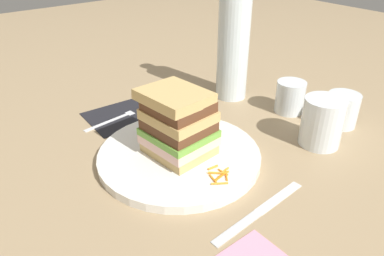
{
  "coord_description": "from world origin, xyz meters",
  "views": [
    {
      "loc": [
        0.45,
        -0.33,
        0.39
      ],
      "look_at": [
        -0.01,
        0.04,
        0.06
      ],
      "focal_mm": 34.38,
      "sensor_mm": 36.0,
      "label": 1
    }
  ],
  "objects_px": {
    "juice_glass": "(322,125)",
    "empty_tumbler_0": "(342,110)",
    "main_plate": "(179,155)",
    "empty_tumbler_1": "(290,97)",
    "knife": "(258,213)",
    "napkin_dark": "(127,114)",
    "fork": "(119,116)",
    "sandwich": "(178,123)",
    "water_bottle": "(234,39)"
  },
  "relations": [
    {
      "from": "fork",
      "to": "empty_tumbler_1",
      "type": "bearing_deg",
      "value": 56.77
    },
    {
      "from": "main_plate",
      "to": "fork",
      "type": "distance_m",
      "value": 0.21
    },
    {
      "from": "water_bottle",
      "to": "empty_tumbler_0",
      "type": "relative_size",
      "value": 4.41
    },
    {
      "from": "main_plate",
      "to": "empty_tumbler_1",
      "type": "height_order",
      "value": "empty_tumbler_1"
    },
    {
      "from": "juice_glass",
      "to": "empty_tumbler_0",
      "type": "xyz_separation_m",
      "value": [
        -0.02,
        0.1,
        -0.01
      ]
    },
    {
      "from": "napkin_dark",
      "to": "sandwich",
      "type": "bearing_deg",
      "value": -3.37
    },
    {
      "from": "juice_glass",
      "to": "empty_tumbler_0",
      "type": "relative_size",
      "value": 1.35
    },
    {
      "from": "sandwich",
      "to": "empty_tumbler_0",
      "type": "distance_m",
      "value": 0.37
    },
    {
      "from": "main_plate",
      "to": "juice_glass",
      "type": "relative_size",
      "value": 3.1
    },
    {
      "from": "water_bottle",
      "to": "main_plate",
      "type": "bearing_deg",
      "value": -61.5
    },
    {
      "from": "fork",
      "to": "knife",
      "type": "relative_size",
      "value": 0.83
    },
    {
      "from": "main_plate",
      "to": "fork",
      "type": "height_order",
      "value": "main_plate"
    },
    {
      "from": "napkin_dark",
      "to": "fork",
      "type": "relative_size",
      "value": 1.05
    },
    {
      "from": "main_plate",
      "to": "napkin_dark",
      "type": "height_order",
      "value": "main_plate"
    },
    {
      "from": "sandwich",
      "to": "water_bottle",
      "type": "xyz_separation_m",
      "value": [
        -0.15,
        0.27,
        0.07
      ]
    },
    {
      "from": "napkin_dark",
      "to": "fork",
      "type": "bearing_deg",
      "value": -83.49
    },
    {
      "from": "juice_glass",
      "to": "empty_tumbler_0",
      "type": "bearing_deg",
      "value": 100.41
    },
    {
      "from": "fork",
      "to": "empty_tumbler_1",
      "type": "xyz_separation_m",
      "value": [
        0.21,
        0.33,
        0.03
      ]
    },
    {
      "from": "napkin_dark",
      "to": "fork",
      "type": "xyz_separation_m",
      "value": [
        0.0,
        -0.02,
        0.0
      ]
    },
    {
      "from": "main_plate",
      "to": "knife",
      "type": "bearing_deg",
      "value": 1.95
    },
    {
      "from": "juice_glass",
      "to": "empty_tumbler_1",
      "type": "relative_size",
      "value": 1.33
    },
    {
      "from": "sandwich",
      "to": "empty_tumbler_1",
      "type": "xyz_separation_m",
      "value": [
        -0.0,
        0.32,
        -0.04
      ]
    },
    {
      "from": "main_plate",
      "to": "empty_tumbler_0",
      "type": "relative_size",
      "value": 4.18
    },
    {
      "from": "sandwich",
      "to": "napkin_dark",
      "type": "height_order",
      "value": "sandwich"
    },
    {
      "from": "empty_tumbler_0",
      "to": "main_plate",
      "type": "bearing_deg",
      "value": -107.12
    },
    {
      "from": "empty_tumbler_1",
      "to": "knife",
      "type": "bearing_deg",
      "value": -58.19
    },
    {
      "from": "juice_glass",
      "to": "water_bottle",
      "type": "xyz_separation_m",
      "value": [
        -0.27,
        0.02,
        0.1
      ]
    },
    {
      "from": "juice_glass",
      "to": "empty_tumbler_0",
      "type": "height_order",
      "value": "juice_glass"
    },
    {
      "from": "juice_glass",
      "to": "napkin_dark",
      "type": "bearing_deg",
      "value": -145.31
    },
    {
      "from": "main_plate",
      "to": "empty_tumbler_1",
      "type": "xyz_separation_m",
      "value": [
        -0.0,
        0.32,
        0.03
      ]
    },
    {
      "from": "knife",
      "to": "empty_tumbler_1",
      "type": "distance_m",
      "value": 0.36
    },
    {
      "from": "main_plate",
      "to": "water_bottle",
      "type": "bearing_deg",
      "value": 118.5
    },
    {
      "from": "main_plate",
      "to": "sandwich",
      "type": "distance_m",
      "value": 0.07
    },
    {
      "from": "sandwich",
      "to": "empty_tumbler_0",
      "type": "relative_size",
      "value": 1.74
    },
    {
      "from": "napkin_dark",
      "to": "empty_tumbler_1",
      "type": "xyz_separation_m",
      "value": [
        0.22,
        0.3,
        0.03
      ]
    },
    {
      "from": "sandwich",
      "to": "juice_glass",
      "type": "relative_size",
      "value": 1.29
    },
    {
      "from": "empty_tumbler_1",
      "to": "napkin_dark",
      "type": "bearing_deg",
      "value": -125.43
    },
    {
      "from": "sandwich",
      "to": "napkin_dark",
      "type": "xyz_separation_m",
      "value": [
        -0.22,
        0.01,
        -0.07
      ]
    },
    {
      "from": "knife",
      "to": "empty_tumbler_0",
      "type": "distance_m",
      "value": 0.36
    },
    {
      "from": "main_plate",
      "to": "empty_tumbler_0",
      "type": "height_order",
      "value": "empty_tumbler_0"
    },
    {
      "from": "water_bottle",
      "to": "empty_tumbler_1",
      "type": "xyz_separation_m",
      "value": [
        0.14,
        0.05,
        -0.11
      ]
    },
    {
      "from": "water_bottle",
      "to": "empty_tumbler_0",
      "type": "bearing_deg",
      "value": 18.12
    },
    {
      "from": "main_plate",
      "to": "napkin_dark",
      "type": "xyz_separation_m",
      "value": [
        -0.22,
        0.01,
        -0.01
      ]
    },
    {
      "from": "knife",
      "to": "juice_glass",
      "type": "height_order",
      "value": "juice_glass"
    },
    {
      "from": "knife",
      "to": "fork",
      "type": "bearing_deg",
      "value": -177.66
    },
    {
      "from": "knife",
      "to": "empty_tumbler_0",
      "type": "xyz_separation_m",
      "value": [
        -0.08,
        0.34,
        0.03
      ]
    },
    {
      "from": "water_bottle",
      "to": "juice_glass",
      "type": "bearing_deg",
      "value": -3.9
    },
    {
      "from": "water_bottle",
      "to": "empty_tumbler_0",
      "type": "height_order",
      "value": "water_bottle"
    },
    {
      "from": "sandwich",
      "to": "juice_glass",
      "type": "xyz_separation_m",
      "value": [
        0.13,
        0.25,
        -0.03
      ]
    },
    {
      "from": "sandwich",
      "to": "knife",
      "type": "bearing_deg",
      "value": 2.12
    }
  ]
}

